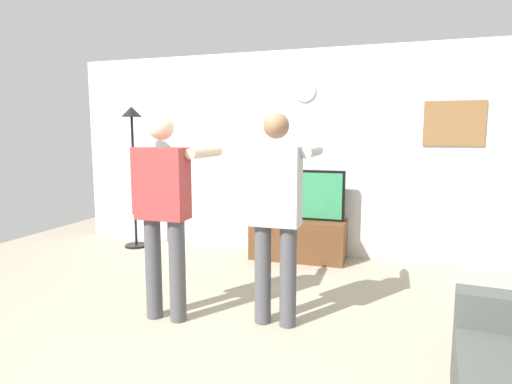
# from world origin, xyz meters

# --- Properties ---
(ground_plane) EXTENTS (8.40, 8.40, 0.00)m
(ground_plane) POSITION_xyz_m (0.00, 0.00, 0.00)
(ground_plane) COLOR #9E937F
(back_wall) EXTENTS (6.40, 0.10, 2.70)m
(back_wall) POSITION_xyz_m (0.00, 2.95, 1.35)
(back_wall) COLOR silver
(back_wall) RESTS_ON ground_plane
(tv_stand) EXTENTS (1.21, 0.52, 0.52)m
(tv_stand) POSITION_xyz_m (0.17, 2.60, 0.26)
(tv_stand) COLOR brown
(tv_stand) RESTS_ON ground_plane
(television) EXTENTS (1.15, 0.07, 0.64)m
(television) POSITION_xyz_m (0.17, 2.65, 0.84)
(television) COLOR black
(television) RESTS_ON tv_stand
(wall_clock) EXTENTS (0.28, 0.03, 0.28)m
(wall_clock) POSITION_xyz_m (0.17, 2.89, 2.17)
(wall_clock) COLOR white
(framed_picture) EXTENTS (0.68, 0.04, 0.53)m
(framed_picture) POSITION_xyz_m (1.97, 2.90, 1.74)
(framed_picture) COLOR olive
(floor_lamp) EXTENTS (0.32, 0.32, 1.99)m
(floor_lamp) POSITION_xyz_m (-2.18, 2.49, 1.42)
(floor_lamp) COLOR black
(floor_lamp) RESTS_ON ground_plane
(person_standing_nearer_lamp) EXTENTS (0.60, 0.78, 1.77)m
(person_standing_nearer_lamp) POSITION_xyz_m (-0.53, 0.47, 1.01)
(person_standing_nearer_lamp) COLOR #4C4C51
(person_standing_nearer_lamp) RESTS_ON ground_plane
(person_standing_nearer_couch) EXTENTS (0.58, 0.78, 1.78)m
(person_standing_nearer_couch) POSITION_xyz_m (0.40, 0.66, 1.01)
(person_standing_nearer_couch) COLOR #4C4C51
(person_standing_nearer_couch) RESTS_ON ground_plane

